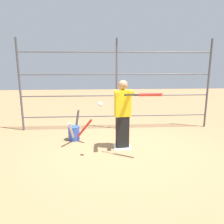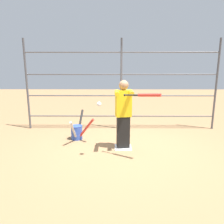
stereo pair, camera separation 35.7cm
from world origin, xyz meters
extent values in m
plane|color=#9E754C|center=(0.00, 0.00, 0.00)|extent=(24.00, 24.00, 0.00)
cube|color=white|center=(0.00, 0.00, 0.01)|extent=(0.40, 0.40, 0.02)
cylinder|color=#4C4C51|center=(-2.84, -1.60, 1.35)|extent=(0.06, 0.06, 2.71)
cylinder|color=#4C4C51|center=(0.00, -1.60, 1.35)|extent=(0.06, 0.06, 2.71)
cylinder|color=#4C4C51|center=(2.84, -1.60, 1.35)|extent=(0.06, 0.06, 2.71)
cylinder|color=#4C4C51|center=(0.00, -1.60, 0.40)|extent=(5.67, 0.04, 0.04)
cylinder|color=#4C4C51|center=(0.00, -1.60, 1.04)|extent=(5.67, 0.04, 0.04)
cylinder|color=#4C4C51|center=(0.00, -1.60, 1.67)|extent=(5.67, 0.04, 0.04)
cylinder|color=#4C4C51|center=(0.00, -1.60, 2.31)|extent=(5.67, 0.04, 0.04)
cube|color=black|center=(0.00, 0.00, 0.39)|extent=(0.32, 0.23, 0.78)
cube|color=yellow|center=(0.00, 0.00, 1.09)|extent=(0.39, 0.26, 0.61)
sphere|color=#9E7051|center=(0.00, 0.00, 1.51)|extent=(0.22, 0.22, 0.22)
cylinder|color=yellow|center=(-0.16, 0.19, 1.37)|extent=(0.10, 0.43, 0.10)
cylinder|color=yellow|center=(0.16, 0.24, 1.37)|extent=(0.10, 0.43, 0.10)
sphere|color=black|center=(0.00, 0.43, 1.35)|extent=(0.05, 0.05, 0.05)
cylinder|color=black|center=(-0.13, 0.51, 1.36)|extent=(0.29, 0.18, 0.05)
cylinder|color=red|center=(-0.47, 0.71, 1.39)|extent=(0.44, 0.29, 0.10)
sphere|color=white|center=(0.53, 0.56, 1.18)|extent=(0.10, 0.10, 0.10)
cylinder|color=#3351B2|center=(1.22, -0.62, 0.18)|extent=(0.30, 0.30, 0.37)
torus|color=#3351B2|center=(1.22, -0.62, 0.37)|extent=(0.31, 0.31, 0.01)
cylinder|color=#B2B2B7|center=(1.24, -0.30, 0.33)|extent=(0.10, 0.56, 0.62)
cylinder|color=black|center=(1.17, -0.95, 0.36)|extent=(0.14, 0.60, 0.67)
cylinder|color=red|center=(0.95, -0.44, 0.34)|extent=(0.50, 0.37, 0.64)
camera|label=1|loc=(0.59, 4.94, 2.00)|focal=35.00mm
camera|label=2|loc=(0.23, 4.95, 2.00)|focal=35.00mm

